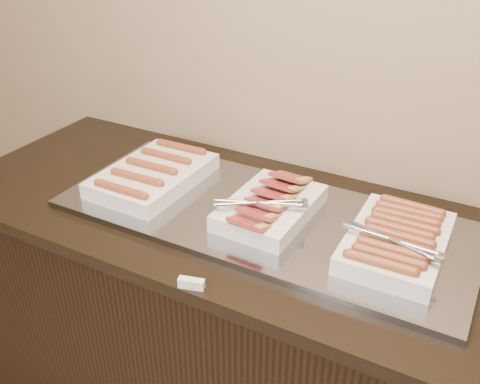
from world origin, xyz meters
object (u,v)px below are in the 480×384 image
Objects in this scene: warming_tray at (262,216)px; dish_center at (270,206)px; counter at (264,333)px; dish_left at (153,175)px; dish_right at (396,240)px.

warming_tray is 3.38× the size of dish_center.
counter is at bearing 153.43° from dish_center.
dish_center is at bearing 0.14° from dish_left.
dish_left is at bearing 180.00° from counter.
dish_left is at bearing -179.07° from dish_center.
dish_right is at bearing -0.57° from warming_tray.
dish_center is (0.41, -0.00, 0.00)m from dish_left.
warming_tray is 0.39m from dish_right.
dish_center is 0.36m from dish_right.
warming_tray is (-0.02, 0.00, 0.46)m from counter.
dish_right is (0.36, 0.00, 0.00)m from dish_center.
dish_left is at bearing 180.00° from warming_tray.
dish_right is (0.78, -0.00, 0.01)m from dish_left.
dish_right reaches higher than counter.
dish_left reaches higher than counter.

